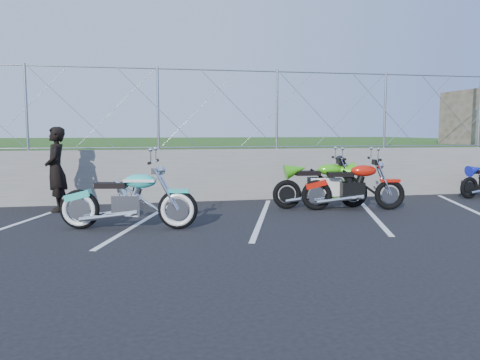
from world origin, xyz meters
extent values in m
plane|color=black|center=(0.00, 0.00, 0.00)|extent=(90.00, 90.00, 0.00)
cube|color=slate|center=(0.00, 3.50, 0.65)|extent=(30.00, 0.22, 1.30)
cube|color=#214612|center=(0.00, 13.50, 0.65)|extent=(30.00, 20.00, 1.30)
cylinder|color=gray|center=(0.00, 3.50, 3.25)|extent=(28.00, 0.03, 0.03)
cylinder|color=gray|center=(0.00, 3.50, 1.35)|extent=(28.00, 0.03, 0.03)
cube|color=silver|center=(-4.80, 1.00, 0.00)|extent=(1.49, 4.31, 0.01)
cube|color=silver|center=(-2.40, 1.00, 0.00)|extent=(1.49, 4.31, 0.01)
cube|color=silver|center=(0.00, 1.00, 0.00)|extent=(1.49, 4.31, 0.01)
cube|color=silver|center=(2.40, 1.00, 0.00)|extent=(1.49, 4.31, 0.01)
cube|color=silver|center=(4.80, 1.00, 0.00)|extent=(1.49, 4.31, 0.01)
torus|color=black|center=(-3.48, 0.51, 0.36)|extent=(0.73, 0.26, 0.72)
torus|color=black|center=(-1.76, 0.16, 0.36)|extent=(0.73, 0.26, 0.72)
cube|color=silver|center=(-2.64, 0.34, 0.43)|extent=(0.55, 0.40, 0.37)
ellipsoid|color=#33CCBD|center=(-2.41, 0.29, 0.87)|extent=(0.61, 0.37, 0.25)
cube|color=black|center=(-2.92, 0.40, 0.79)|extent=(0.58, 0.36, 0.10)
cube|color=#33CCBD|center=(-1.76, 0.16, 0.70)|extent=(0.44, 0.24, 0.07)
cylinder|color=silver|center=(-2.17, 0.25, 1.21)|extent=(0.19, 0.77, 0.03)
torus|color=black|center=(1.39, 1.59, 0.34)|extent=(0.69, 0.23, 0.68)
torus|color=black|center=(3.01, 1.33, 0.34)|extent=(0.69, 0.23, 0.68)
cube|color=black|center=(2.18, 1.47, 0.44)|extent=(0.55, 0.38, 0.37)
ellipsoid|color=red|center=(2.42, 1.43, 0.88)|extent=(0.61, 0.36, 0.25)
cube|color=black|center=(1.90, 1.51, 0.80)|extent=(0.58, 0.35, 0.10)
cube|color=red|center=(3.01, 1.33, 0.66)|extent=(0.44, 0.23, 0.07)
cylinder|color=silver|center=(2.65, 1.39, 1.14)|extent=(0.16, 0.78, 0.03)
torus|color=black|center=(0.80, 1.89, 0.33)|extent=(0.67, 0.16, 0.66)
torus|color=black|center=(2.36, 1.78, 0.33)|extent=(0.67, 0.16, 0.66)
cube|color=black|center=(1.56, 1.84, 0.44)|extent=(0.53, 0.34, 0.38)
ellipsoid|color=#3DB216|center=(1.80, 1.82, 0.88)|extent=(0.60, 0.31, 0.26)
cube|color=black|center=(1.27, 1.86, 0.81)|extent=(0.57, 0.30, 0.10)
cube|color=#3DB216|center=(2.36, 1.78, 0.64)|extent=(0.43, 0.19, 0.07)
cylinder|color=silver|center=(1.99, 1.81, 1.14)|extent=(0.08, 0.79, 0.03)
torus|color=black|center=(5.92, 2.51, 0.28)|extent=(0.57, 0.18, 0.56)
imported|color=black|center=(-4.23, 2.54, 0.92)|extent=(0.52, 0.72, 1.85)
camera|label=1|loc=(-2.27, -8.16, 1.76)|focal=35.00mm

